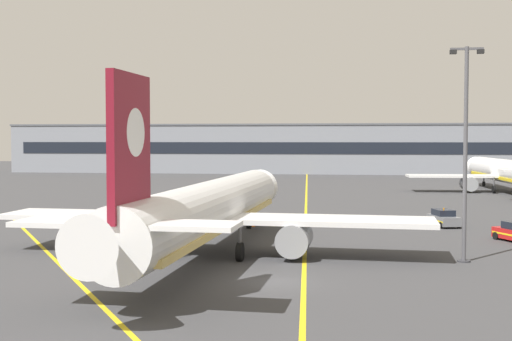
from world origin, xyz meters
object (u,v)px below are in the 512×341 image
object	(u,v)px
apron_lamp_post	(465,150)
safety_cone_by_nose_gear	(253,224)
airliner_foreground	(210,209)
airliner_background	(507,172)
service_car_fifth	(444,218)

from	to	relation	value
apron_lamp_post	safety_cone_by_nose_gear	xyz separation A→B (m)	(-16.97, 16.25, -7.41)
airliner_foreground	apron_lamp_post	world-z (taller)	apron_lamp_post
airliner_background	apron_lamp_post	world-z (taller)	apron_lamp_post
apron_lamp_post	airliner_foreground	bearing A→B (deg)	179.60
airliner_background	service_car_fifth	world-z (taller)	airliner_background
apron_lamp_post	safety_cone_by_nose_gear	bearing A→B (deg)	136.24
airliner_background	service_car_fifth	xyz separation A→B (m)	(-15.81, -42.94, -2.49)
airliner_foreground	airliner_background	world-z (taller)	airliner_foreground
service_car_fifth	safety_cone_by_nose_gear	xyz separation A→B (m)	(-18.28, -2.73, -0.51)
apron_lamp_post	service_car_fifth	bearing A→B (deg)	86.04
apron_lamp_post	service_car_fifth	size ratio (longest dim) A/B	3.26
airliner_background	service_car_fifth	distance (m)	45.82
service_car_fifth	safety_cone_by_nose_gear	distance (m)	18.49
apron_lamp_post	safety_cone_by_nose_gear	world-z (taller)	apron_lamp_post
service_car_fifth	airliner_foreground	bearing A→B (deg)	-135.42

